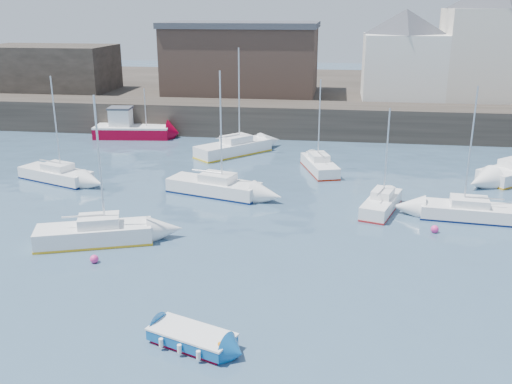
# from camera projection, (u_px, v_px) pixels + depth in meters

# --- Properties ---
(water) EXTENTS (220.00, 220.00, 0.00)m
(water) POSITION_uv_depth(u_px,v_px,m) (214.00, 319.00, 23.03)
(water) COLOR #2D4760
(water) RESTS_ON ground
(quay_wall) EXTENTS (90.00, 5.00, 3.00)m
(quay_wall) POSITION_uv_depth(u_px,v_px,m) (290.00, 119.00, 55.48)
(quay_wall) COLOR #28231E
(quay_wall) RESTS_ON ground
(land_strip) EXTENTS (90.00, 32.00, 2.80)m
(land_strip) POSITION_uv_depth(u_px,v_px,m) (302.00, 94.00, 72.44)
(land_strip) COLOR #28231E
(land_strip) RESTS_ON ground
(bldg_east_a) EXTENTS (13.36, 13.36, 11.80)m
(bldg_east_a) POSITION_uv_depth(u_px,v_px,m) (496.00, 40.00, 57.07)
(bldg_east_a) COLOR beige
(bldg_east_a) RESTS_ON land_strip
(bldg_east_d) EXTENTS (11.14, 11.14, 8.95)m
(bldg_east_d) POSITION_uv_depth(u_px,v_px,m) (404.00, 54.00, 58.27)
(bldg_east_d) COLOR white
(bldg_east_d) RESTS_ON land_strip
(warehouse) EXTENTS (16.40, 10.40, 7.60)m
(warehouse) POSITION_uv_depth(u_px,v_px,m) (242.00, 58.00, 62.23)
(warehouse) COLOR #3D2D26
(warehouse) RESTS_ON land_strip
(bldg_west) EXTENTS (14.00, 8.00, 5.00)m
(bldg_west) POSITION_uv_depth(u_px,v_px,m) (50.00, 68.00, 64.69)
(bldg_west) COLOR #353028
(bldg_west) RESTS_ON land_strip
(blue_dinghy) EXTENTS (3.54, 2.44, 0.62)m
(blue_dinghy) POSITION_uv_depth(u_px,v_px,m) (192.00, 337.00, 21.09)
(blue_dinghy) COLOR maroon
(blue_dinghy) RESTS_ON ground
(fishing_boat) EXTENTS (7.34, 3.41, 4.70)m
(fishing_boat) POSITION_uv_depth(u_px,v_px,m) (130.00, 128.00, 54.38)
(fishing_boat) COLOR maroon
(fishing_boat) RESTS_ON ground
(sailboat_a) EXTENTS (6.34, 3.84, 7.86)m
(sailboat_a) POSITION_uv_depth(u_px,v_px,m) (95.00, 233.00, 30.18)
(sailboat_a) COLOR white
(sailboat_a) RESTS_ON ground
(sailboat_b) EXTENTS (6.68, 3.79, 8.19)m
(sailboat_b) POSITION_uv_depth(u_px,v_px,m) (214.00, 187.00, 38.06)
(sailboat_b) COLOR white
(sailboat_b) RESTS_ON ground
(sailboat_c) EXTENTS (2.90, 5.01, 6.29)m
(sailboat_c) POSITION_uv_depth(u_px,v_px,m) (381.00, 203.00, 34.97)
(sailboat_c) COLOR white
(sailboat_c) RESTS_ON ground
(sailboat_d) EXTENTS (6.28, 2.54, 7.81)m
(sailboat_d) POSITION_uv_depth(u_px,v_px,m) (473.00, 211.00, 33.63)
(sailboat_d) COLOR white
(sailboat_d) RESTS_ON ground
(sailboat_e) EXTENTS (6.12, 3.85, 7.51)m
(sailboat_e) POSITION_uv_depth(u_px,v_px,m) (56.00, 174.00, 40.98)
(sailboat_e) COLOR white
(sailboat_e) RESTS_ON ground
(sailboat_f) EXTENTS (3.25, 5.56, 6.89)m
(sailboat_f) POSITION_uv_depth(u_px,v_px,m) (320.00, 165.00, 43.38)
(sailboat_f) COLOR white
(sailboat_f) RESTS_ON ground
(sailboat_h) EXTENTS (6.20, 6.56, 8.81)m
(sailboat_h) POSITION_uv_depth(u_px,v_px,m) (234.00, 148.00, 48.31)
(sailboat_h) COLOR white
(sailboat_h) RESTS_ON ground
(buoy_near) EXTENTS (0.42, 0.42, 0.42)m
(buoy_near) POSITION_uv_depth(u_px,v_px,m) (95.00, 263.00, 28.05)
(buoy_near) COLOR #EB318A
(buoy_near) RESTS_ON ground
(buoy_mid) EXTENTS (0.44, 0.44, 0.44)m
(buoy_mid) POSITION_uv_depth(u_px,v_px,m) (434.00, 232.00, 31.77)
(buoy_mid) COLOR #EB318A
(buoy_mid) RESTS_ON ground
(buoy_far) EXTENTS (0.36, 0.36, 0.36)m
(buoy_far) POSITION_uv_depth(u_px,v_px,m) (206.00, 194.00, 38.27)
(buoy_far) COLOR #EB318A
(buoy_far) RESTS_ON ground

